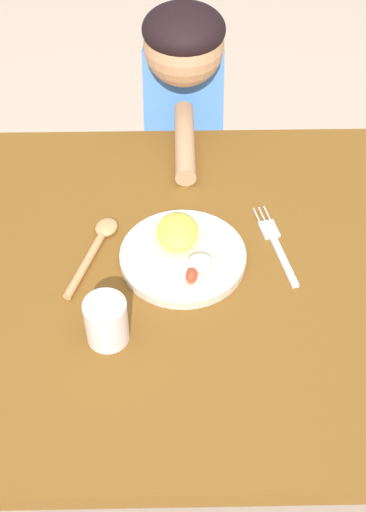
{
  "coord_description": "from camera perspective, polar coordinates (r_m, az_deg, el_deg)",
  "views": [
    {
      "loc": [
        0.02,
        -0.82,
        1.66
      ],
      "look_at": [
        0.03,
        0.02,
        0.74
      ],
      "focal_mm": 48.25,
      "sensor_mm": 36.0,
      "label": 1
    }
  ],
  "objects": [
    {
      "name": "dining_table",
      "position": [
        1.33,
        -1.37,
        -4.6
      ],
      "size": [
        1.35,
        0.83,
        0.72
      ],
      "color": "brown",
      "rests_on": "ground_plane"
    },
    {
      "name": "person",
      "position": [
        1.75,
        0.01,
        8.25
      ],
      "size": [
        0.19,
        0.42,
        0.99
      ],
      "rotation": [
        0.0,
        0.0,
        3.14
      ],
      "color": "#3F3B69",
      "rests_on": "ground_plane"
    },
    {
      "name": "spoon",
      "position": [
        1.28,
        -7.29,
        0.74
      ],
      "size": [
        0.09,
        0.2,
        0.02
      ],
      "rotation": [
        0.0,
        0.0,
        1.24
      ],
      "color": "tan",
      "rests_on": "dining_table"
    },
    {
      "name": "ground_plane",
      "position": [
        1.85,
        -1.02,
        -16.26
      ],
      "size": [
        8.0,
        8.0,
        0.0
      ],
      "primitive_type": "plane",
      "color": "#B9A697"
    },
    {
      "name": "plate",
      "position": [
        1.25,
        -0.03,
        0.28
      ],
      "size": [
        0.23,
        0.23,
        0.05
      ],
      "color": "beige",
      "rests_on": "dining_table"
    },
    {
      "name": "fork",
      "position": [
        1.29,
        7.71,
        0.97
      ],
      "size": [
        0.07,
        0.21,
        0.01
      ],
      "rotation": [
        0.0,
        0.0,
        1.8
      ],
      "color": "silver",
      "rests_on": "dining_table"
    },
    {
      "name": "drinking_cup",
      "position": [
        1.12,
        -6.37,
        -5.4
      ],
      "size": [
        0.07,
        0.07,
        0.09
      ],
      "primitive_type": "cylinder",
      "color": "silver",
      "rests_on": "dining_table"
    }
  ]
}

